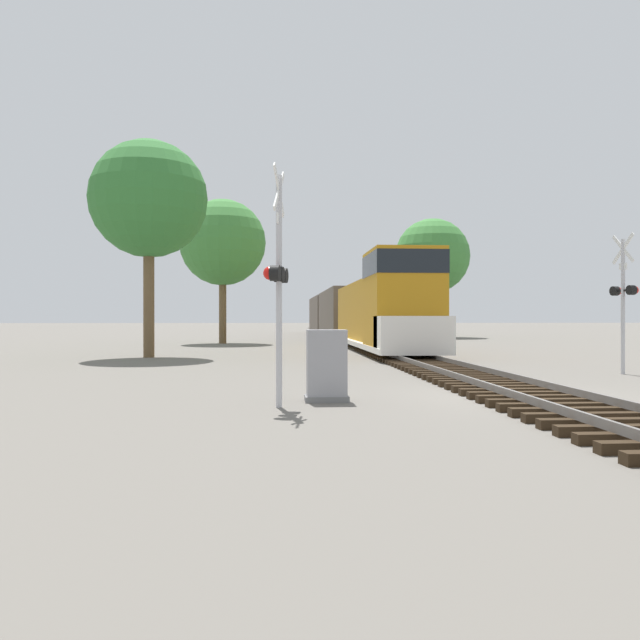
{
  "coord_description": "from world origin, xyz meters",
  "views": [
    {
      "loc": [
        -5.39,
        -13.4,
        1.75
      ],
      "look_at": [
        -4.08,
        5.49,
        1.69
      ],
      "focal_mm": 35.0,
      "sensor_mm": 36.0,
      "label": 1
    }
  ],
  "objects": [
    {
      "name": "ground_plane",
      "position": [
        0.0,
        0.0,
        0.0
      ],
      "size": [
        400.0,
        400.0,
        0.0
      ],
      "primitive_type": "plane",
      "color": "#666059"
    },
    {
      "name": "rail_track_bed",
      "position": [
        0.0,
        -0.0,
        0.14
      ],
      "size": [
        2.6,
        160.0,
        0.31
      ],
      "color": "black",
      "rests_on": "ground"
    },
    {
      "name": "freight_train",
      "position": [
        0.0,
        36.18,
        2.08
      ],
      "size": [
        2.95,
        53.33,
        4.64
      ],
      "color": "#B77A14",
      "rests_on": "ground"
    },
    {
      "name": "crossing_signal_near",
      "position": [
        -5.38,
        -1.21,
        2.56
      ],
      "size": [
        0.5,
        1.01,
        4.7
      ],
      "rotation": [
        0.0,
        0.0,
        -1.79
      ],
      "color": "#B7B7BC",
      "rests_on": "ground"
    },
    {
      "name": "crossing_signal_far",
      "position": [
        5.37,
        5.25,
        2.47
      ],
      "size": [
        0.48,
        1.01,
        4.37
      ],
      "rotation": [
        0.0,
        0.0,
        1.77
      ],
      "color": "#B7B7BC",
      "rests_on": "ground"
    },
    {
      "name": "relay_cabinet",
      "position": [
        -4.35,
        -0.39,
        0.74
      ],
      "size": [
        0.91,
        0.6,
        1.5
      ],
      "color": "slate",
      "rests_on": "ground"
    },
    {
      "name": "tree_far_right",
      "position": [
        -11.05,
        14.66,
        6.98
      ],
      "size": [
        5.18,
        5.18,
        9.61
      ],
      "color": "brown",
      "rests_on": "ground"
    },
    {
      "name": "tree_mid_background",
      "position": [
        -9.08,
        29.5,
        6.88
      ],
      "size": [
        5.88,
        5.88,
        9.84
      ],
      "color": "brown",
      "rests_on": "ground"
    },
    {
      "name": "tree_deep_background",
      "position": [
        8.65,
        42.04,
        7.32
      ],
      "size": [
        6.71,
        6.71,
        10.71
      ],
      "color": "#473521",
      "rests_on": "ground"
    }
  ]
}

